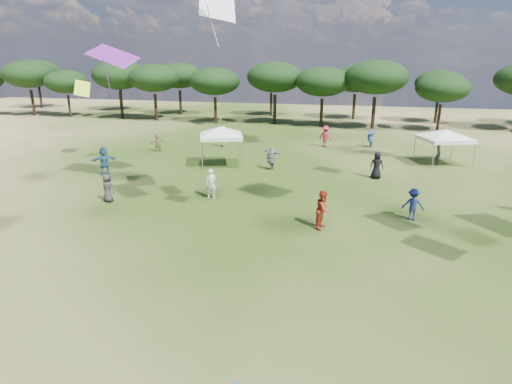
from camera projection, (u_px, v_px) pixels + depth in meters
The scene contains 4 objects.
tree_line at pixel (368, 78), 49.94m from camera, with size 108.78×17.63×7.77m.
tent_left at pixel (221, 128), 30.60m from camera, with size 5.59×5.59×3.23m.
tent_right at pixel (446, 131), 31.37m from camera, with size 6.15×6.15×2.92m.
festival_crowd at pixel (288, 156), 30.62m from camera, with size 29.47×21.99×1.92m.
Camera 1 is at (2.61, -5.88, 7.48)m, focal length 30.00 mm.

